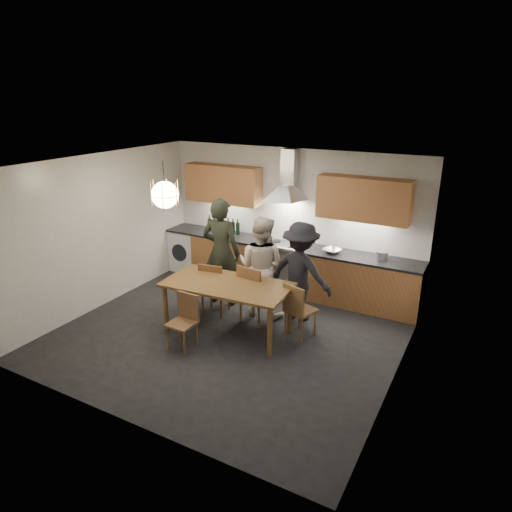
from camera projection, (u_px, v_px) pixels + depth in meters
The scene contains 17 objects.
ground at pixel (229, 334), 7.06m from camera, with size 5.00×5.00×0.00m, color black.
room_shell at pixel (227, 228), 6.48m from camera, with size 5.02×4.52×2.61m.
counter_run at pixel (285, 267), 8.51m from camera, with size 5.00×0.62×0.90m.
range_stove at pixel (283, 267), 8.52m from camera, with size 0.90×0.60×0.92m.
wall_fixtures at pixel (288, 190), 8.13m from camera, with size 4.30×0.54×1.10m.
pendant_lamp at pixel (165, 195), 6.71m from camera, with size 0.43×0.43×0.70m.
dining_table at pixel (227, 289), 6.90m from camera, with size 1.97×1.08×0.81m.
chair_back_left at pixel (213, 285), 7.50m from camera, with size 0.47×0.47×0.92m.
chair_back_mid at pixel (253, 291), 7.21m from camera, with size 0.50×0.50×0.99m.
chair_back_right at pixel (297, 307), 6.80m from camera, with size 0.49×0.49×0.87m.
chair_front at pixel (185, 317), 6.58m from camera, with size 0.38×0.38×0.81m.
person_left at pixel (221, 252), 7.80m from camera, with size 0.69×0.45×1.89m, color black.
person_mid at pixel (261, 266), 7.45m from camera, with size 0.82×0.64×1.69m, color beige.
person_right at pixel (300, 272), 7.27m from camera, with size 1.06×0.61×1.64m, color black.
mixing_bowl at pixel (332, 251), 7.89m from camera, with size 0.31×0.31×0.08m, color silver.
stock_pot at pixel (381, 256), 7.56m from camera, with size 0.20×0.20×0.14m, color #B5B5B8.
wine_bottles at pixel (223, 225), 9.01m from camera, with size 0.73×0.07×0.31m.
Camera 1 is at (3.33, -5.28, 3.53)m, focal length 32.00 mm.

